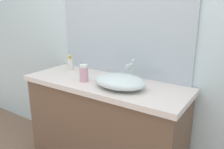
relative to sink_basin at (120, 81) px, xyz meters
name	(u,v)px	position (x,y,z in m)	size (l,w,h in m)	color
bathroom_wall_rear	(133,26)	(-0.09, 0.35, 0.38)	(6.00, 0.06, 2.60)	silver
vanity_counter	(104,129)	(-0.18, 0.05, -0.48)	(1.37, 0.51, 0.87)	brown
wall_mirror_panel	(121,21)	(-0.18, 0.31, 0.41)	(1.25, 0.01, 0.93)	#B2BCC6
sink_basin	(120,81)	(0.00, 0.00, 0.00)	(0.40, 0.29, 0.10)	silver
faucet	(131,69)	(0.00, 0.17, 0.05)	(0.03, 0.13, 0.18)	silver
soap_dispenser	(70,64)	(-0.64, 0.15, 0.01)	(0.05, 0.05, 0.15)	white
lotion_bottle	(84,73)	(-0.32, -0.03, 0.02)	(0.07, 0.07, 0.14)	#D59BAC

